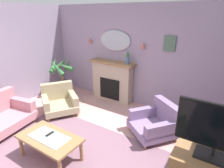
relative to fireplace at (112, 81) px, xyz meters
name	(u,v)px	position (x,y,z in m)	size (l,w,h in m)	color
wall_back	(137,56)	(0.64, 0.22, 0.76)	(6.46, 0.10, 2.66)	#9E8CA8
patterned_rug	(63,159)	(0.64, -2.58, -0.56)	(3.20, 2.40, 0.01)	#7F5B6B
fireplace	(112,81)	(0.00, 0.00, 0.00)	(1.36, 0.36, 1.16)	tan
mantel_vase_right	(128,57)	(0.50, -0.03, 0.77)	(0.10, 0.10, 0.36)	#4C7093
wall_mirror	(115,41)	(0.00, 0.14, 1.14)	(0.96, 0.06, 0.56)	#B2BCC6
wall_sconce_left	(90,40)	(-0.85, 0.09, 1.09)	(0.14, 0.14, 0.14)	#D17066
wall_sconce_right	(143,45)	(0.85, 0.09, 1.09)	(0.14, 0.14, 0.14)	#D17066
framed_picture	(170,44)	(1.50, 0.15, 1.18)	(0.28, 0.03, 0.36)	#4C6B56
coffee_table	(50,140)	(0.45, -2.65, -0.19)	(1.10, 0.60, 0.45)	olive
tv_remote	(50,134)	(0.40, -2.59, -0.12)	(0.04, 0.16, 0.02)	black
armchair_beside_couch	(156,122)	(1.73, -0.98, -0.27)	(1.13, 1.14, 0.71)	gray
armchair_in_corner	(59,100)	(-0.75, -1.35, -0.27)	(1.13, 1.12, 0.71)	tan
tv_flatscreen	(217,131)	(2.82, -2.31, 0.68)	(0.84, 0.24, 0.65)	black
potted_plant_corner_palm	(62,77)	(-1.49, -0.53, 0.01)	(0.77, 0.79, 1.20)	#474C56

